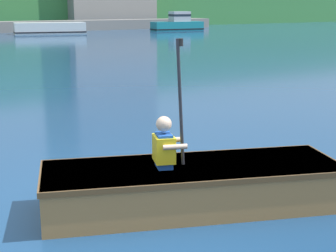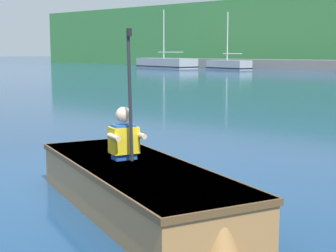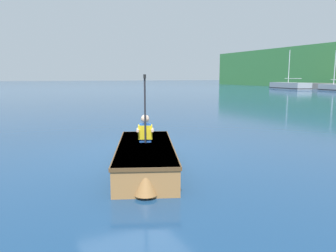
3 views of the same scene
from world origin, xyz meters
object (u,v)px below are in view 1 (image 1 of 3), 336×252
object	(u,v)px
rowboat_foreground	(197,183)
person_paddler	(165,144)
moored_boat_dock_west_end	(178,24)
moored_boat_dock_east_inner	(50,29)

from	to	relation	value
rowboat_foreground	person_paddler	size ratio (longest dim) A/B	2.50
person_paddler	moored_boat_dock_west_end	bearing A→B (deg)	55.25
moored_boat_dock_east_inner	rowboat_foreground	size ratio (longest dim) A/B	1.67
moored_boat_dock_west_end	person_paddler	world-z (taller)	person_paddler
moored_boat_dock_west_end	moored_boat_dock_east_inner	size ratio (longest dim) A/B	0.85
rowboat_foreground	person_paddler	xyz separation A→B (m)	(-0.33, 0.13, 0.48)
moored_boat_dock_east_inner	person_paddler	xyz separation A→B (m)	(-12.20, -35.48, 0.33)
person_paddler	rowboat_foreground	bearing A→B (deg)	-21.89
rowboat_foreground	person_paddler	distance (m)	0.60
moored_boat_dock_east_inner	person_paddler	world-z (taller)	person_paddler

